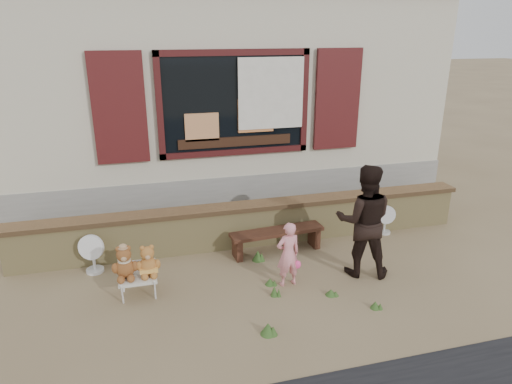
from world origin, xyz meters
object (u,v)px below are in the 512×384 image
object	(u,v)px
bench	(277,236)
teddy_bear_right	(148,260)
folding_chair	(138,277)
child	(288,254)
teddy_bear_left	(124,261)
adult	(364,221)

from	to	relation	value
bench	teddy_bear_right	distance (m)	2.04
folding_chair	child	bearing A→B (deg)	-6.45
folding_chair	teddy_bear_left	xyz separation A→B (m)	(-0.14, 0.00, 0.24)
bench	adult	distance (m)	1.38
folding_chair	child	world-z (taller)	child
folding_chair	bench	bearing A→B (deg)	19.21
child	adult	bearing A→B (deg)	175.77
adult	child	bearing A→B (deg)	23.44
teddy_bear_left	child	bearing A→B (deg)	-6.01
bench	folding_chair	xyz separation A→B (m)	(-2.04, -0.69, -0.01)
teddy_bear_right	adult	world-z (taller)	adult
bench	adult	world-z (taller)	adult
child	adult	distance (m)	1.12
bench	adult	size ratio (longest dim) A/B	0.93
bench	folding_chair	size ratio (longest dim) A/B	3.11
folding_chair	teddy_bear_right	world-z (taller)	teddy_bear_right
teddy_bear_left	teddy_bear_right	bearing A→B (deg)	0.00
bench	child	distance (m)	0.95
teddy_bear_left	adult	distance (m)	3.14
teddy_bear_left	child	distance (m)	2.06
bench	teddy_bear_left	distance (m)	2.30
teddy_bear_right	adult	bearing A→B (deg)	-3.37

